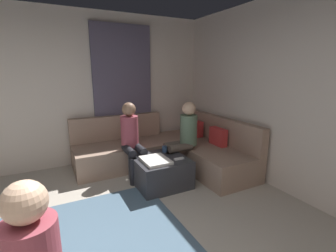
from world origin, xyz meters
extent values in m
cube|color=beige|center=(0.00, 2.94, 1.35)|extent=(6.00, 0.12, 2.70)
cube|color=beige|center=(-2.94, 0.00, 1.35)|extent=(0.12, 6.00, 2.70)
cube|color=#595166|center=(-2.84, 1.30, 1.25)|extent=(0.06, 1.10, 2.50)
cube|color=#9E7F6B|center=(-1.78, 2.41, 0.21)|extent=(2.10, 0.85, 0.42)
cube|color=#9E7F6B|center=(-1.78, 2.76, 0.65)|extent=(2.10, 0.14, 0.45)
cube|color=#9E7F6B|center=(-2.41, 1.13, 0.21)|extent=(0.85, 1.70, 0.42)
cube|color=#9E7F6B|center=(-2.76, 1.13, 0.65)|extent=(0.14, 1.70, 0.45)
cube|color=red|center=(-2.28, 2.58, 0.54)|extent=(0.36, 0.12, 0.36)
cube|color=red|center=(-1.58, 2.58, 0.54)|extent=(0.36, 0.12, 0.36)
cube|color=#333338|center=(-1.46, 1.41, 0.21)|extent=(0.76, 0.76, 0.42)
cube|color=white|center=(-1.36, 1.29, 0.44)|extent=(0.44, 0.36, 0.04)
cylinder|color=#334C72|center=(-1.68, 1.59, 0.47)|extent=(0.08, 0.08, 0.10)
cube|color=white|center=(-1.28, 1.63, 0.43)|extent=(0.05, 0.15, 0.02)
cylinder|color=brown|center=(-1.58, 1.63, 0.21)|extent=(0.12, 0.12, 0.42)
cylinder|color=brown|center=(-1.76, 1.63, 0.21)|extent=(0.12, 0.12, 0.42)
cylinder|color=brown|center=(-1.58, 1.83, 0.48)|extent=(0.12, 0.40, 0.12)
cylinder|color=brown|center=(-1.76, 1.83, 0.48)|extent=(0.12, 0.40, 0.12)
cylinder|color=#597259|center=(-1.67, 2.03, 0.73)|extent=(0.28, 0.28, 0.50)
sphere|color=#D8AD8C|center=(-1.67, 2.03, 1.09)|extent=(0.22, 0.22, 0.22)
cylinder|color=black|center=(-1.63, 1.23, 0.21)|extent=(0.12, 0.12, 0.42)
cylinder|color=black|center=(-1.63, 1.05, 0.21)|extent=(0.12, 0.12, 0.42)
cylinder|color=black|center=(-1.83, 1.23, 0.48)|extent=(0.40, 0.12, 0.12)
cylinder|color=black|center=(-1.83, 1.05, 0.48)|extent=(0.40, 0.12, 0.12)
cylinder|color=#993F4C|center=(-2.03, 1.14, 0.73)|extent=(0.28, 0.28, 0.50)
sphere|color=#8C664C|center=(-2.03, 1.14, 1.09)|extent=(0.22, 0.22, 0.22)
sphere|color=#D8AD8C|center=(0.34, -0.17, 1.07)|extent=(0.22, 0.22, 0.22)
camera|label=1|loc=(1.61, -0.02, 1.70)|focal=25.80mm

